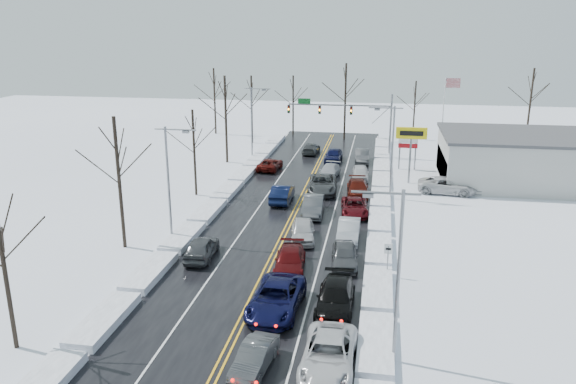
% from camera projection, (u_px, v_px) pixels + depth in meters
% --- Properties ---
extents(ground, '(160.00, 160.00, 0.00)m').
position_uv_depth(ground, '(287.00, 229.00, 46.60)').
color(ground, white).
rests_on(ground, ground).
extents(road_surface, '(14.00, 84.00, 0.01)m').
position_uv_depth(road_surface, '(291.00, 221.00, 48.49)').
color(road_surface, black).
rests_on(road_surface, ground).
extents(snow_bank_left, '(1.85, 72.00, 0.53)m').
position_uv_depth(snow_bank_left, '(206.00, 216.00, 49.70)').
color(snow_bank_left, white).
rests_on(snow_bank_left, ground).
extents(snow_bank_right, '(1.85, 72.00, 0.53)m').
position_uv_depth(snow_bank_right, '(380.00, 226.00, 47.28)').
color(snow_bank_right, white).
rests_on(snow_bank_right, ground).
extents(traffic_signal_mast, '(13.28, 0.39, 8.00)m').
position_uv_depth(traffic_signal_mast, '(351.00, 113.00, 70.94)').
color(traffic_signal_mast, slate).
rests_on(traffic_signal_mast, ground).
extents(tires_plus_sign, '(3.20, 0.34, 6.00)m').
position_uv_depth(tires_plus_sign, '(411.00, 137.00, 58.62)').
color(tires_plus_sign, slate).
rests_on(tires_plus_sign, ground).
extents(used_vehicles_sign, '(2.20, 0.22, 4.65)m').
position_uv_depth(used_vehicles_sign, '(408.00, 141.00, 64.77)').
color(used_vehicles_sign, slate).
rests_on(used_vehicles_sign, ground).
extents(speed_limit_sign, '(0.55, 0.09, 2.35)m').
position_uv_depth(speed_limit_sign, '(388.00, 254.00, 37.27)').
color(speed_limit_sign, slate).
rests_on(speed_limit_sign, ground).
extents(flagpole, '(1.87, 1.20, 10.00)m').
position_uv_depth(flagpole, '(445.00, 110.00, 70.85)').
color(flagpole, silver).
rests_on(flagpole, ground).
extents(dealership_building, '(20.40, 12.40, 5.30)m').
position_uv_depth(dealership_building, '(540.00, 159.00, 59.05)').
color(dealership_building, '#ABACA7').
rests_on(dealership_building, ground).
extents(streetlight_se, '(3.20, 0.25, 9.00)m').
position_uv_depth(streetlight_se, '(395.00, 264.00, 26.76)').
color(streetlight_se, slate).
rests_on(streetlight_se, ground).
extents(streetlight_ne, '(3.20, 0.25, 9.00)m').
position_uv_depth(streetlight_ne, '(390.00, 145.00, 53.21)').
color(streetlight_ne, slate).
rests_on(streetlight_ne, ground).
extents(streetlight_sw, '(3.20, 0.25, 9.00)m').
position_uv_depth(streetlight_sw, '(170.00, 175.00, 42.62)').
color(streetlight_sw, slate).
rests_on(streetlight_sw, ground).
extents(streetlight_nw, '(3.20, 0.25, 9.00)m').
position_uv_depth(streetlight_nw, '(253.00, 117.00, 69.08)').
color(streetlight_nw, slate).
rests_on(streetlight_nw, ground).
extents(tree_left_b, '(4.00, 4.00, 10.00)m').
position_uv_depth(tree_left_b, '(117.00, 158.00, 40.76)').
color(tree_left_b, '#2D231C').
rests_on(tree_left_b, ground).
extents(tree_left_c, '(3.40, 3.40, 8.50)m').
position_uv_depth(tree_left_c, '(194.00, 136.00, 54.13)').
color(tree_left_c, '#2D231C').
rests_on(tree_left_c, ground).
extents(tree_left_d, '(4.20, 4.20, 10.50)m').
position_uv_depth(tree_left_d, '(225.00, 102.00, 67.07)').
color(tree_left_d, '#2D231C').
rests_on(tree_left_d, ground).
extents(tree_left_e, '(3.80, 3.80, 9.50)m').
position_uv_depth(tree_left_e, '(251.00, 96.00, 78.54)').
color(tree_left_e, '#2D231C').
rests_on(tree_left_e, ground).
extents(tree_far_a, '(4.00, 4.00, 10.00)m').
position_uv_depth(tree_far_a, '(214.00, 88.00, 85.26)').
color(tree_far_a, '#2D231C').
rests_on(tree_far_a, ground).
extents(tree_far_b, '(3.60, 3.60, 9.00)m').
position_uv_depth(tree_far_b, '(293.00, 94.00, 84.50)').
color(tree_far_b, '#2D231C').
rests_on(tree_far_b, ground).
extents(tree_far_c, '(4.40, 4.40, 11.00)m').
position_uv_depth(tree_far_c, '(346.00, 87.00, 80.94)').
color(tree_far_c, '#2D231C').
rests_on(tree_far_c, ground).
extents(tree_far_d, '(3.40, 3.40, 8.50)m').
position_uv_depth(tree_far_d, '(415.00, 99.00, 81.27)').
color(tree_far_d, '#2D231C').
rests_on(tree_far_d, ground).
extents(tree_far_e, '(4.20, 4.20, 10.50)m').
position_uv_depth(tree_far_e, '(532.00, 91.00, 78.80)').
color(tree_far_e, '#2D231C').
rests_on(tree_far_e, ground).
extents(queued_car_1, '(1.90, 4.16, 1.32)m').
position_uv_depth(queued_car_1, '(255.00, 369.00, 27.55)').
color(queued_car_1, '#3B3E40').
rests_on(queued_car_1, ground).
extents(queued_car_2, '(3.02, 6.13, 1.67)m').
position_uv_depth(queued_car_2, '(276.00, 311.00, 33.20)').
color(queued_car_2, black).
rests_on(queued_car_2, ground).
extents(queued_car_3, '(2.45, 5.15, 1.45)m').
position_uv_depth(queued_car_3, '(290.00, 270.00, 38.71)').
color(queued_car_3, '#46090A').
rests_on(queued_car_3, ground).
extents(queued_car_4, '(2.43, 4.73, 1.54)m').
position_uv_depth(queued_car_4, '(303.00, 240.00, 44.12)').
color(queued_car_4, silver).
rests_on(queued_car_4, ground).
extents(queued_car_5, '(1.95, 5.08, 1.65)m').
position_uv_depth(queued_car_5, '(313.00, 215.00, 50.04)').
color(queued_car_5, '#404345').
rests_on(queued_car_5, ground).
extents(queued_car_6, '(3.20, 6.25, 1.69)m').
position_uv_depth(queued_car_6, '(322.00, 192.00, 56.79)').
color(queued_car_6, '#393B3D').
rests_on(queued_car_6, ground).
extents(queued_car_7, '(2.47, 4.99, 1.39)m').
position_uv_depth(queued_car_7, '(329.00, 177.00, 62.24)').
color(queued_car_7, '#AAADB2').
rests_on(queued_car_7, ground).
extents(queued_car_8, '(2.13, 4.85, 1.63)m').
position_uv_depth(queued_car_8, '(333.00, 162.00, 69.36)').
color(queued_car_8, black).
rests_on(queued_car_8, ground).
extents(queued_car_10, '(2.63, 5.62, 1.55)m').
position_uv_depth(queued_car_10, '(328.00, 368.00, 27.64)').
color(queued_car_10, silver).
rests_on(queued_car_10, ground).
extents(queued_car_11, '(2.20, 5.35, 1.55)m').
position_uv_depth(queued_car_11, '(335.00, 309.00, 33.39)').
color(queued_car_11, black).
rests_on(queued_car_11, ground).
extents(queued_car_12, '(2.19, 4.62, 1.52)m').
position_uv_depth(queued_car_12, '(344.00, 265.00, 39.50)').
color(queued_car_12, '#404245').
rests_on(queued_car_12, ground).
extents(queued_car_13, '(1.66, 4.77, 1.57)m').
position_uv_depth(queued_car_13, '(348.00, 240.00, 44.14)').
color(queued_car_13, '#AEAFB6').
rests_on(queued_car_13, ground).
extents(queued_car_14, '(2.73, 5.14, 1.38)m').
position_uv_depth(queued_car_14, '(354.00, 214.00, 50.19)').
color(queued_car_14, '#47090E').
rests_on(queued_car_14, ground).
extents(queued_car_15, '(2.44, 5.19, 1.47)m').
position_uv_depth(queued_car_15, '(357.00, 195.00, 55.75)').
color(queued_car_15, '#451009').
rests_on(queued_car_15, ground).
extents(queued_car_16, '(2.01, 4.51, 1.51)m').
position_uv_depth(queued_car_16, '(360.00, 179.00, 61.45)').
color(queued_car_16, silver).
rests_on(queued_car_16, ground).
extents(queued_car_17, '(1.81, 4.86, 1.59)m').
position_uv_depth(queued_car_17, '(362.00, 162.00, 69.12)').
color(queued_car_17, '#393B3D').
rests_on(queued_car_17, ground).
extents(oncoming_car_0, '(1.83, 5.07, 1.66)m').
position_uv_depth(oncoming_car_0, '(282.00, 201.00, 53.73)').
color(oncoming_car_0, black).
rests_on(oncoming_car_0, ground).
extents(oncoming_car_1, '(2.58, 4.98, 1.34)m').
position_uv_depth(oncoming_car_1, '(270.00, 170.00, 65.47)').
color(oncoming_car_1, '#4C0D0A').
rests_on(oncoming_car_1, ground).
extents(oncoming_car_2, '(2.08, 4.83, 1.39)m').
position_uv_depth(oncoming_car_2, '(311.00, 153.00, 73.82)').
color(oncoming_car_2, '#393B3E').
rests_on(oncoming_car_2, ground).
extents(oncoming_car_3, '(2.12, 4.72, 1.58)m').
position_uv_depth(oncoming_car_3, '(202.00, 258.00, 40.76)').
color(oncoming_car_3, '#414346').
rests_on(oncoming_car_3, ground).
extents(parked_car_0, '(6.07, 3.31, 1.61)m').
position_uv_depth(parked_car_0, '(447.00, 193.00, 56.37)').
color(parked_car_0, silver).
rests_on(parked_car_0, ground).
extents(parked_car_1, '(2.70, 6.01, 1.71)m').
position_uv_depth(parked_car_1, '(473.00, 189.00, 57.97)').
color(parked_car_1, '#A0A2A8').
rests_on(parked_car_1, ground).
extents(parked_car_2, '(1.64, 4.06, 1.38)m').
position_uv_depth(parked_car_2, '(445.00, 169.00, 65.61)').
color(parked_car_2, black).
rests_on(parked_car_2, ground).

